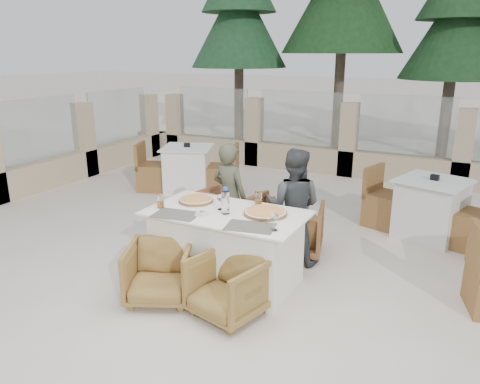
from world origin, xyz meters
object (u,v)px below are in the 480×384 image
at_px(dining_table, 227,247).
at_px(diner_right, 293,206).
at_px(wine_glass_corner, 274,221).
at_px(pizza_right, 265,212).
at_px(armchair_near_left, 160,272).
at_px(olive_dish, 202,213).
at_px(beer_glass_left, 160,201).
at_px(beer_glass_right, 258,199).
at_px(armchair_far_right, 294,229).
at_px(diner_left, 230,197).
at_px(armchair_near_right, 228,287).
at_px(armchair_far_left, 230,215).
at_px(bg_table_b, 431,209).
at_px(pizza_left, 196,200).
at_px(bg_table_a, 188,169).
at_px(water_bottle, 226,200).
at_px(wine_glass_centre, 221,201).

height_order(dining_table, diner_right, diner_right).
bearing_deg(dining_table, wine_glass_corner, -21.16).
distance_m(pizza_right, armchair_near_left, 1.18).
bearing_deg(olive_dish, armchair_near_left, -118.33).
height_order(pizza_right, armchair_near_left, pizza_right).
height_order(pizza_right, beer_glass_left, beer_glass_left).
bearing_deg(beer_glass_right, dining_table, -122.83).
relative_size(armchair_far_right, diner_left, 0.51).
bearing_deg(armchair_near_right, armchair_far_left, 132.06).
distance_m(beer_glass_left, bg_table_b, 3.48).
xyz_separation_m(beer_glass_right, armchair_near_left, (-0.60, -0.94, -0.56)).
height_order(pizza_left, diner_left, diner_left).
xyz_separation_m(dining_table, diner_left, (-0.39, 0.79, 0.27)).
bearing_deg(pizza_left, beer_glass_right, 15.57).
relative_size(pizza_left, wine_glass_corner, 2.00).
distance_m(wine_glass_corner, armchair_near_right, 0.73).
height_order(armchair_far_left, bg_table_b, bg_table_b).
height_order(pizza_left, armchair_near_left, pizza_left).
bearing_deg(pizza_left, bg_table_b, 44.19).
bearing_deg(diner_right, dining_table, 52.90).
xyz_separation_m(pizza_right, beer_glass_right, (-0.18, 0.21, 0.05)).
bearing_deg(pizza_left, beer_glass_left, -123.54).
height_order(bg_table_a, bg_table_b, same).
bearing_deg(diner_right, bg_table_b, -140.36).
bearing_deg(diner_right, water_bottle, 55.17).
xyz_separation_m(armchair_far_right, armchair_near_left, (-0.76, -1.63, -0.02)).
xyz_separation_m(olive_dish, diner_left, (-0.23, 0.98, -0.14)).
distance_m(armchair_far_left, armchair_near_left, 1.64).
xyz_separation_m(olive_dish, armchair_near_right, (0.49, -0.37, -0.51)).
distance_m(water_bottle, wine_glass_centre, 0.14).
relative_size(dining_table, armchair_near_left, 2.57).
height_order(pizza_left, armchair_far_right, pizza_left).
bearing_deg(beer_glass_left, pizza_left, 56.46).
bearing_deg(pizza_right, armchair_near_right, -94.67).
distance_m(olive_dish, armchair_far_right, 1.40).
bearing_deg(beer_glass_right, bg_table_a, 136.31).
bearing_deg(armchair_far_left, armchair_near_left, 105.27).
bearing_deg(armchair_near_left, bg_table_b, 28.70).
bearing_deg(armchair_near_left, diner_left, 65.05).
bearing_deg(bg_table_a, beer_glass_right, -65.11).
distance_m(dining_table, beer_glass_right, 0.60).
xyz_separation_m(dining_table, pizza_left, (-0.45, 0.14, 0.41)).
bearing_deg(diner_left, olive_dish, 113.35).
bearing_deg(bg_table_a, water_bottle, -71.62).
height_order(beer_glass_left, armchair_near_right, beer_glass_left).
bearing_deg(beer_glass_left, armchair_near_right, -20.49).
xyz_separation_m(beer_glass_right, armchair_far_right, (0.16, 0.69, -0.54)).
height_order(water_bottle, bg_table_b, water_bottle).
xyz_separation_m(pizza_left, diner_left, (0.06, 0.65, -0.14)).
bearing_deg(wine_glass_corner, armchair_far_right, 102.03).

